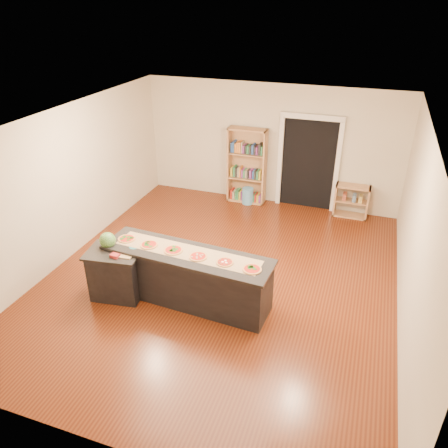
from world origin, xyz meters
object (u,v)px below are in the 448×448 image
(side_counter, at_px, (117,273))
(bookshelf, at_px, (247,166))
(waste_bin, at_px, (248,196))
(low_shelf, at_px, (351,201))
(watermelon, at_px, (108,240))
(kitchen_island, at_px, (188,277))

(side_counter, height_order, bookshelf, bookshelf)
(side_counter, relative_size, waste_bin, 2.22)
(low_shelf, xyz_separation_m, watermelon, (-3.57, -4.22, 0.62))
(side_counter, relative_size, watermelon, 3.30)
(low_shelf, bearing_deg, waste_bin, -177.19)
(bookshelf, bearing_deg, waste_bin, -57.10)
(kitchen_island, height_order, low_shelf, kitchen_island)
(kitchen_island, xyz_separation_m, bookshelf, (-0.21, 4.04, 0.44))
(kitchen_island, distance_m, low_shelf, 4.63)
(waste_bin, bearing_deg, kitchen_island, -88.01)
(kitchen_island, relative_size, side_counter, 3.20)
(watermelon, bearing_deg, low_shelf, 49.78)
(kitchen_island, bearing_deg, waste_bin, 95.66)
(bookshelf, relative_size, low_shelf, 2.41)
(low_shelf, bearing_deg, watermelon, -130.22)
(kitchen_island, xyz_separation_m, watermelon, (-1.31, -0.17, 0.53))
(low_shelf, distance_m, waste_bin, 2.40)
(side_counter, distance_m, low_shelf, 5.50)
(side_counter, relative_size, bookshelf, 0.48)
(kitchen_island, height_order, bookshelf, bookshelf)
(low_shelf, relative_size, waste_bin, 1.92)
(watermelon, bearing_deg, waste_bin, 74.01)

